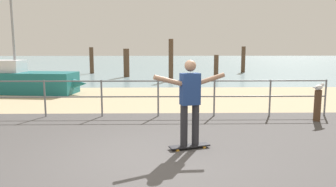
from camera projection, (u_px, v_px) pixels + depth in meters
The scene contains 14 objects.
ground_plane at pixel (145, 185), 4.71m from camera, with size 24.00×10.00×0.04m, color #474444.
beach_strip at pixel (155, 98), 12.63m from camera, with size 24.00×6.00×0.04m, color tan.
sea_surface at pixel (159, 62), 40.33m from camera, with size 72.00×50.00×0.04m, color #75939E.
railing_fence at pixel (130, 93), 9.15m from camera, with size 11.14×0.05×1.05m.
sailboat at pixel (27, 81), 13.68m from camera, with size 5.04×1.91×5.09m.
skateboard at pixel (190, 146), 6.33m from camera, with size 0.82×0.44×0.08m.
skateboarder at pixel (190, 98), 6.20m from camera, with size 1.40×0.54×1.65m.
bollard_short at pixel (317, 106), 8.61m from camera, with size 0.18×0.18×0.85m, color #513826.
seagull at pixel (319, 87), 8.55m from camera, with size 0.42×0.32×0.18m.
groyne_post_0 at pixel (92, 61), 23.47m from camera, with size 0.29×0.29×1.89m, color #513826.
groyne_post_1 at pixel (126, 63), 20.87m from camera, with size 0.37×0.37×1.82m, color #513826.
groyne_post_2 at pixel (171, 60), 18.64m from camera, with size 0.27×0.27×2.38m, color #513826.
groyne_post_3 at pixel (216, 67), 19.85m from camera, with size 0.28×0.28×1.45m, color #513826.
groyne_post_4 at pixel (243, 60), 24.36m from camera, with size 0.30×0.30×1.95m, color #513826.
Camera 1 is at (0.24, -5.48, 1.99)m, focal length 34.96 mm.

